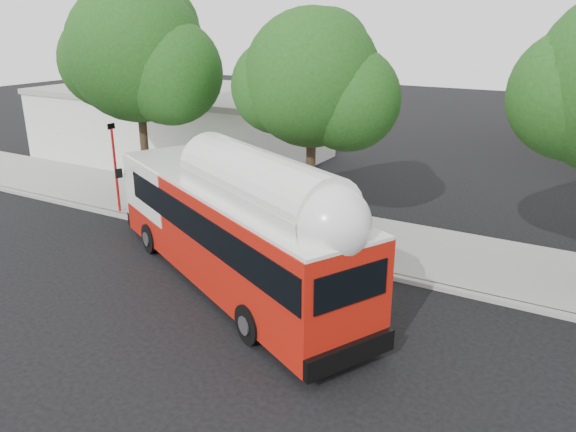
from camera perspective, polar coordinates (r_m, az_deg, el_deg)
ground at (r=17.17m, az=-4.20°, el=-8.98°), size 120.00×120.00×0.00m
sidewalk at (r=22.32m, az=5.10°, el=-1.89°), size 60.00×5.00×0.15m
curb_strip at (r=20.15m, az=1.98°, el=-4.23°), size 60.00×0.30×0.15m
red_curb_segment at (r=21.60m, az=-5.08°, el=-2.62°), size 10.00×0.32×0.16m
street_tree_left at (r=24.88m, az=-14.20°, el=15.27°), size 6.67×5.80×9.74m
street_tree_mid at (r=20.78m, az=3.54°, el=13.17°), size 5.75×5.00×8.62m
low_commercial_bldg at (r=35.29m, az=-10.67°, el=9.27°), size 16.20×10.20×4.25m
transit_bus at (r=17.72m, az=-5.90°, el=-1.72°), size 12.59×7.86×3.84m
signal_pole at (r=25.30m, az=-17.12°, el=4.61°), size 0.11×0.38×4.02m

